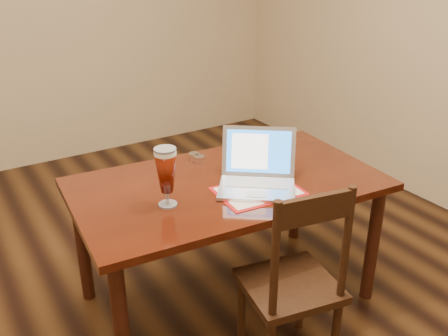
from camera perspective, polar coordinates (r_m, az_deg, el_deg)
ground at (r=2.71m, az=-5.41°, el=-17.25°), size 5.00×5.00×0.00m
dining_table at (r=2.51m, az=0.37°, el=-3.09°), size 1.59×0.98×0.99m
dining_chair at (r=2.25m, az=7.94°, el=-13.00°), size 0.46×0.45×0.94m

